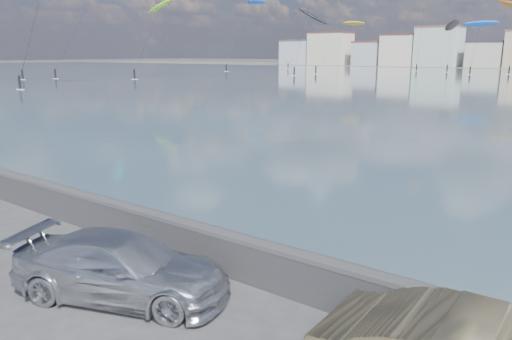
# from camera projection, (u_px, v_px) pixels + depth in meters

# --- Properties ---
(ground) EXTENTS (700.00, 700.00, 0.00)m
(ground) POSITION_uv_depth(u_px,v_px,m) (98.00, 305.00, 10.08)
(ground) COLOR #333335
(ground) RESTS_ON ground
(seawall) EXTENTS (400.00, 0.36, 1.08)m
(seawall) POSITION_uv_depth(u_px,v_px,m) (191.00, 239.00, 12.04)
(seawall) COLOR #28282B
(seawall) RESTS_ON ground
(car_silver) EXTENTS (4.94, 3.39, 1.33)m
(car_silver) POSITION_uv_depth(u_px,v_px,m) (121.00, 267.00, 10.28)
(car_silver) COLOR silver
(car_silver) RESTS_ON ground
(kitesurfer_1) EXTENTS (9.69, 15.17, 20.29)m
(kitesurfer_1) POSITION_uv_depth(u_px,v_px,m) (256.00, 3.00, 142.84)
(kitesurfer_1) COLOR blue
(kitesurfer_1) RESTS_ON ground
(kitesurfer_2) EXTENTS (10.36, 15.93, 20.01)m
(kitesurfer_2) POSITION_uv_depth(u_px,v_px,m) (313.00, 17.00, 164.77)
(kitesurfer_2) COLOR black
(kitesurfer_2) RESTS_ON ground
(kitesurfer_4) EXTENTS (9.26, 14.96, 13.33)m
(kitesurfer_4) POSITION_uv_depth(u_px,v_px,m) (481.00, 24.00, 124.75)
(kitesurfer_4) COLOR blue
(kitesurfer_4) RESTS_ON ground
(kitesurfer_9) EXTENTS (10.13, 11.63, 16.44)m
(kitesurfer_9) POSITION_uv_depth(u_px,v_px,m) (161.00, 6.00, 101.08)
(kitesurfer_9) COLOR #8CD826
(kitesurfer_9) RESTS_ON ground
(kitesurfer_13) EXTENTS (5.42, 16.35, 14.93)m
(kitesurfer_13) POSITION_uv_depth(u_px,v_px,m) (452.00, 25.00, 140.21)
(kitesurfer_13) COLOR black
(kitesurfer_13) RESTS_ON ground
(kitesurfer_14) EXTENTS (5.99, 17.76, 13.06)m
(kitesurfer_14) POSITION_uv_depth(u_px,v_px,m) (354.00, 24.00, 126.57)
(kitesurfer_14) COLOR #BF8C19
(kitesurfer_14) RESTS_ON ground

